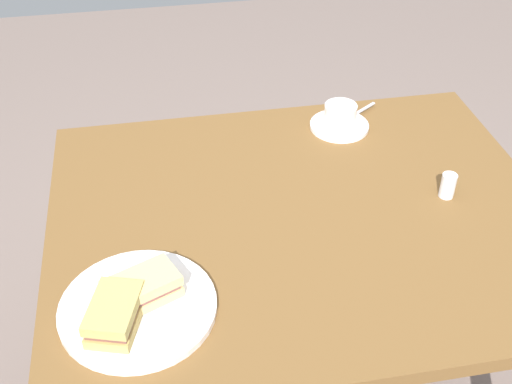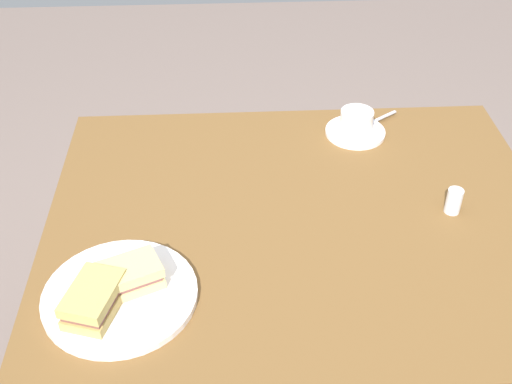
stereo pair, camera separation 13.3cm
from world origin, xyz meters
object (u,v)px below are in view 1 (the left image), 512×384
Objects in this scene: dining_table at (300,253)px; salt_shaker at (448,185)px; sandwich_plate at (138,307)px; sandwich_back at (115,314)px; coffee_saucer at (339,126)px; sandwich_front at (142,289)px; spoon at (358,112)px; coffee_cup at (341,114)px.

salt_shaker is (-0.31, -0.00, 0.14)m from dining_table.
sandwich_plate is 0.06m from sandwich_back.
coffee_saucer is 0.34m from salt_shaker.
coffee_saucer is at bearing -135.36° from sandwich_front.
coffee_saucer is at bearing 34.40° from spoon.
coffee_cup is 1.73× the size of salt_shaker.
spoon is at bearing -136.15° from sandwich_plate.
salt_shaker reaches higher than dining_table.
sandwich_back is at bearing 44.01° from spoon.
coffee_cup is 1.08× the size of spoon.
sandwich_back is at bearing 19.32° from salt_shaker.
salt_shaker reaches higher than spoon.
sandwich_plate is 3.14× the size of spoon.
coffee_cup reaches higher than sandwich_front.
sandwich_back is 1.39× the size of coffee_cup.
coffee_saucer is (-0.50, -0.49, -0.03)m from sandwich_front.
sandwich_front is (-0.01, -0.01, 0.03)m from sandwich_plate.
coffee_cup is at bearing 33.94° from spoon.
sandwich_front is 0.07m from sandwich_back.
dining_table is 0.42m from sandwich_front.
coffee_saucer is at bearing -63.78° from salt_shaker.
sandwich_front is 0.99× the size of coffee_saucer.
salt_shaker reaches higher than sandwich_plate.
spoon is 1.59× the size of salt_shaker.
salt_shaker is at bearing -179.95° from dining_table.
sandwich_back reaches higher than sandwich_plate.
coffee_cup is at bearing -64.01° from salt_shaker.
coffee_saucer is at bearing -135.07° from sandwich_back.
sandwich_front is 0.78m from spoon.
salt_shaker is at bearing 104.22° from spoon.
coffee_cup is at bearing -118.72° from dining_table.
dining_table is 7.21× the size of coffee_saucer.
dining_table is at bearing -149.23° from sandwich_plate.
salt_shaker is (-0.70, -0.24, -0.01)m from sandwich_back.
sandwich_back is 1.51× the size of spoon.
sandwich_plate is (0.35, 0.21, 0.12)m from dining_table.
dining_table is 3.78× the size of sandwich_plate.
coffee_saucer is (-0.51, -0.51, -0.00)m from sandwich_plate.
sandwich_front is at bearing 43.66° from spoon.
sandwich_plate is 0.72m from coffee_saucer.
sandwich_plate is at bearing 17.34° from salt_shaker.
sandwich_back reaches higher than salt_shaker.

